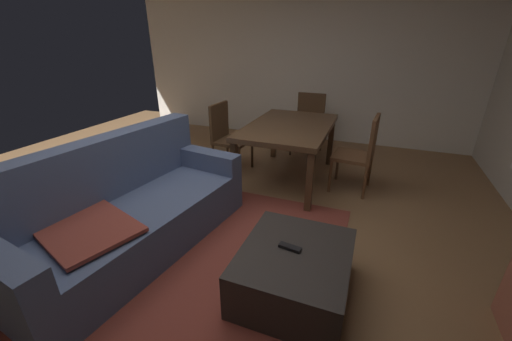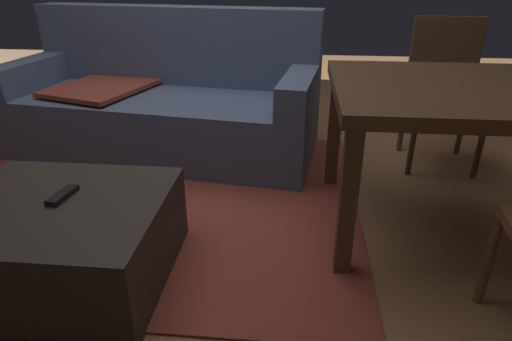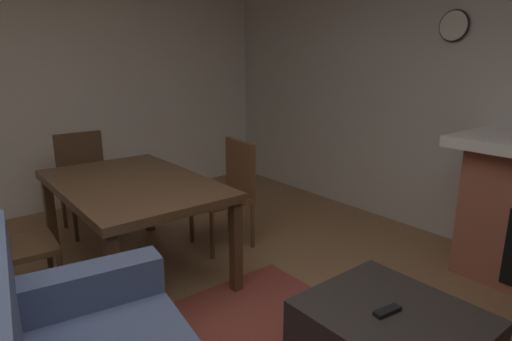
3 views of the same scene
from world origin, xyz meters
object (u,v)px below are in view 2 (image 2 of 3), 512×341
at_px(tv_remote, 62,195).
at_px(dining_table, 505,103).
at_px(couch, 165,103).
at_px(dining_chair_north, 444,84).
at_px(ottoman_coffee_table, 64,241).

bearing_deg(tv_remote, dining_table, 23.87).
relative_size(couch, tv_remote, 13.75).
height_order(couch, dining_chair_north, couch).
xyz_separation_m(tv_remote, dining_table, (1.88, 0.54, 0.28)).
distance_m(couch, tv_remote, 1.45).
xyz_separation_m(couch, tv_remote, (-0.01, -1.45, 0.05)).
bearing_deg(couch, dining_table, -25.85).
bearing_deg(dining_chair_north, couch, 179.36).
bearing_deg(couch, tv_remote, -90.26).
height_order(ottoman_coffee_table, dining_table, dining_table).
xyz_separation_m(ottoman_coffee_table, dining_table, (1.89, 0.59, 0.48)).
bearing_deg(dining_chair_north, tv_remote, -142.82).
height_order(ottoman_coffee_table, dining_chair_north, dining_chair_north).
xyz_separation_m(ottoman_coffee_table, dining_chair_north, (1.89, 1.47, 0.34)).
height_order(tv_remote, dining_chair_north, dining_chair_north).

